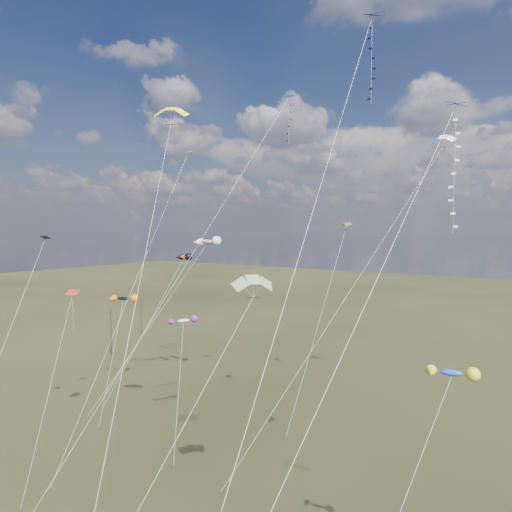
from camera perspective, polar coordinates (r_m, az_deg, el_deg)
The scene contains 17 objects.
utility_pole_near at distance 82.98m, azimuth -17.68°, elevation -9.01°, with size 1.40×0.20×8.00m.
utility_pole_far at distance 97.83m, azimuth -14.15°, elevation -7.06°, with size 1.40×0.20×8.00m.
diamond_black_high at distance 35.59m, azimuth 13.32°, elevation 20.48°, with size 1.79×26.98×37.71m.
diamond_navy_tall at distance 46.01m, azimuth 2.17°, elevation 13.98°, with size 5.79×28.20×35.32m.
diamond_black_mid at distance 43.60m, azimuth -28.07°, elevation -7.09°, with size 9.75×15.55×21.10m.
diamond_red_low at distance 49.54m, azimuth -22.14°, elevation -7.09°, with size 7.64×10.41×15.55m.
diamond_navy_right at distance 28.09m, azimuth 22.53°, elevation 8.03°, with size 6.95×21.66×29.12m.
diamond_orange_center at distance 46.65m, azimuth -13.03°, elevation 1.57°, with size 1.64×16.69×30.13m.
parafoil_yellow at distance 37.47m, azimuth -10.67°, elevation 17.42°, with size 12.95×20.37×31.67m.
parafoil_blue_white at distance 54.35m, azimuth 22.23°, elevation 13.43°, with size 12.99×24.72×32.27m.
parafoil_striped at distance 28.47m, azimuth -0.42°, elevation -3.08°, with size 3.94×15.99×19.26m.
parafoil_tricolor at distance 57.22m, azimuth 11.09°, elevation 3.88°, with size 2.06×13.77×22.93m.
novelty_black_orange at distance 62.01m, azimuth -16.27°, elevation -5.15°, with size 7.80×9.91×13.25m.
novelty_orange_black at distance 60.99m, azimuth -9.09°, elevation -0.18°, with size 4.40×11.92×18.57m.
novelty_white_purple at distance 48.66m, azimuth -9.05°, elevation -8.04°, with size 4.83×7.02×12.60m.
novelty_redwhite_stripe at distance 58.86m, azimuth -6.22°, elevation 1.76°, with size 8.80×14.09×20.79m.
novelty_blue_yellow at distance 25.38m, azimuth 23.18°, elevation -13.52°, with size 4.98×7.51×14.97m.
Camera 1 is at (25.62, -20.23, 21.80)m, focal length 32.00 mm.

